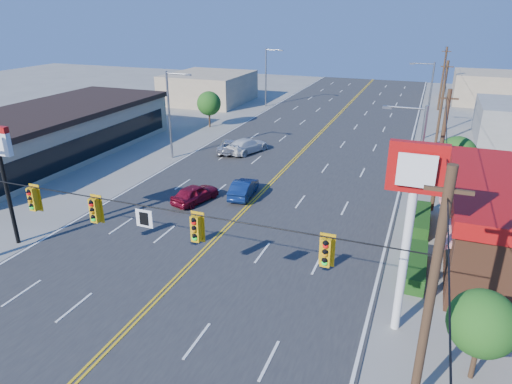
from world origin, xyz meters
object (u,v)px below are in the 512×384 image
(kfc_pylon, at_px, (412,202))
(car_magenta, at_px, (195,194))
(car_silver, at_px, (230,146))
(car_white, at_px, (247,146))
(signal_span, at_px, (118,226))
(car_blue, at_px, (244,189))
(pizza_hut_sign, at_px, (1,161))

(kfc_pylon, height_order, car_magenta, kfc_pylon)
(kfc_pylon, distance_m, car_silver, 28.27)
(car_white, bearing_deg, signal_span, 119.75)
(car_blue, distance_m, car_silver, 11.45)
(car_magenta, bearing_deg, car_silver, -62.66)
(pizza_hut_sign, xyz_separation_m, car_blue, (9.99, 11.48, -4.53))
(signal_span, distance_m, car_silver, 26.64)
(kfc_pylon, bearing_deg, signal_span, -160.22)
(signal_span, bearing_deg, pizza_hut_sign, 159.81)
(signal_span, bearing_deg, kfc_pylon, 19.78)
(car_magenta, height_order, car_white, car_white)
(car_magenta, bearing_deg, car_blue, -126.92)
(signal_span, xyz_separation_m, pizza_hut_sign, (-10.88, 4.00, 0.30))
(kfc_pylon, xyz_separation_m, car_blue, (-12.01, 11.48, -5.40))
(car_magenta, bearing_deg, kfc_pylon, 163.13)
(kfc_pylon, relative_size, car_magenta, 2.18)
(car_magenta, xyz_separation_m, car_silver, (-2.68, 12.26, -0.04))
(car_white, distance_m, car_silver, 1.67)
(car_magenta, bearing_deg, signal_span, 120.80)
(kfc_pylon, distance_m, pizza_hut_sign, 22.02)
(signal_span, relative_size, car_silver, 5.44)
(signal_span, distance_m, car_magenta, 14.39)
(car_white, bearing_deg, car_magenta, 114.01)
(signal_span, bearing_deg, car_white, 100.51)
(signal_span, height_order, car_silver, signal_span)
(signal_span, relative_size, pizza_hut_sign, 3.55)
(pizza_hut_sign, xyz_separation_m, car_silver, (4.45, 21.50, -4.56))
(signal_span, height_order, car_blue, signal_span)
(pizza_hut_sign, relative_size, car_white, 1.42)
(pizza_hut_sign, height_order, car_white, pizza_hut_sign)
(pizza_hut_sign, distance_m, car_white, 23.16)
(car_blue, distance_m, car_white, 11.12)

